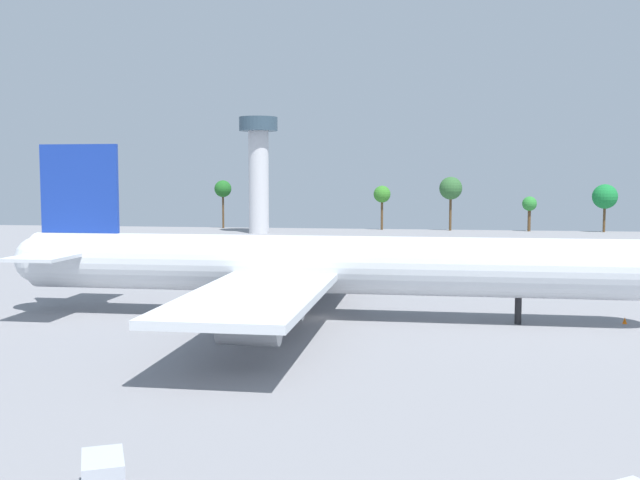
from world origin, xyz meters
The scene contains 8 objects.
ground_plane centered at (0.00, 0.00, 0.00)m, with size 284.02×284.02×0.00m, color gray.
cargo_airplane centered at (-0.43, 0.00, 5.78)m, with size 71.00×60.73×18.96m.
catering_truck centered at (34.22, 32.13, 1.18)m, with size 4.78×4.08×2.26m.
baggage_tug centered at (5.78, 25.41, 1.20)m, with size 5.04×2.72×2.33m.
cargo_container_fore centered at (-3.47, -46.22, 0.95)m, with size 3.12×3.67×1.91m.
safety_cone_nose centered at (31.95, 1.77, 0.35)m, with size 0.49×0.49×0.69m, color orange.
control_tower centered at (-35.30, 120.03, 19.07)m, with size 10.45×10.45×31.59m.
tree_line_backdrop centered at (21.09, 138.69, 10.67)m, with size 116.12×6.89×15.46m.
Camera 1 is at (12.05, -78.86, 15.23)m, focal length 41.80 mm.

